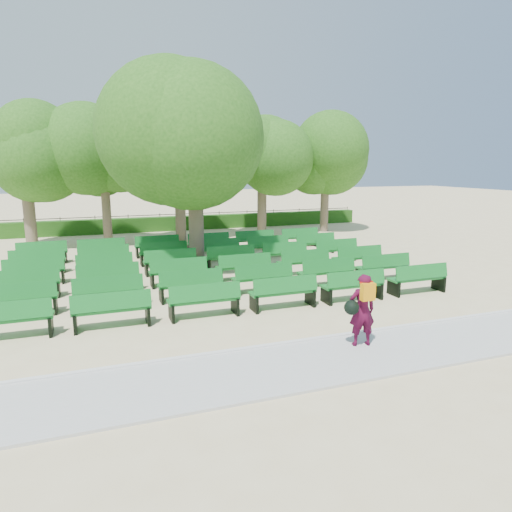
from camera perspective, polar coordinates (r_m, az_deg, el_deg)
The scene contains 9 objects.
ground at distance 16.95m, azimuth -1.39°, elevation -3.04°, with size 120.00×120.00×0.00m, color #D1BD8B.
paving at distance 10.56m, azimuth 11.83°, elevation -12.25°, with size 30.00×2.20×0.06m, color #B3B3AE.
curb at distance 11.47m, azimuth 8.78°, elevation -10.09°, with size 30.00×0.12×0.10m, color silver.
hedge at distance 30.26m, azimuth -9.90°, elevation 4.06°, with size 26.00×0.70×0.90m, color #225115.
fence at distance 30.71m, azimuth -10.00°, elevation 3.31°, with size 26.00×0.10×1.02m, color black, non-canonical shape.
tree_line at distance 26.44m, azimuth -8.32°, elevation 2.07°, with size 21.80×6.80×7.04m, color #2E631A, non-canonical shape.
bench_array at distance 17.58m, azimuth -6.27°, elevation -2.23°, with size 2.03×0.73×1.26m.
tree_among at distance 18.59m, azimuth -7.75°, elevation 13.87°, with size 5.72×5.72×7.66m.
person at distance 10.85m, azimuth 13.05°, elevation -6.49°, with size 0.83×0.53×1.71m.
Camera 1 is at (-5.22, -15.57, 4.22)m, focal length 32.00 mm.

